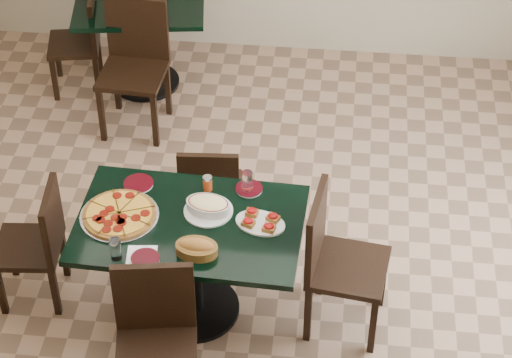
# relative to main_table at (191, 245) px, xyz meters

# --- Properties ---
(floor) EXTENTS (5.50, 5.50, 0.00)m
(floor) POSITION_rel_main_table_xyz_m (0.24, 0.30, -0.57)
(floor) COLOR #916F53
(floor) RESTS_ON ground
(main_table) EXTENTS (1.35, 0.90, 0.75)m
(main_table) POSITION_rel_main_table_xyz_m (0.00, 0.00, 0.00)
(main_table) COLOR black
(main_table) RESTS_ON floor
(back_table) EXTENTS (1.08, 0.85, 0.75)m
(back_table) POSITION_rel_main_table_xyz_m (-0.77, 2.39, -0.04)
(back_table) COLOR black
(back_table) RESTS_ON floor
(chair_far) EXTENTS (0.41, 0.41, 0.82)m
(chair_far) POSITION_rel_main_table_xyz_m (0.02, 0.63, -0.11)
(chair_far) COLOR black
(chair_far) RESTS_ON floor
(chair_near) EXTENTS (0.50, 0.50, 0.94)m
(chair_near) POSITION_rel_main_table_xyz_m (-0.09, -0.67, -0.04)
(chair_near) COLOR black
(chair_near) RESTS_ON floor
(chair_right) EXTENTS (0.51, 0.51, 0.97)m
(chair_right) POSITION_rel_main_table_xyz_m (0.85, 0.02, -0.02)
(chair_right) COLOR black
(chair_right) RESTS_ON floor
(chair_left) EXTENTS (0.43, 0.43, 0.84)m
(chair_left) POSITION_rel_main_table_xyz_m (-0.94, 0.04, -0.10)
(chair_left) COLOR black
(chair_left) RESTS_ON floor
(back_chair_near) EXTENTS (0.50, 0.50, 1.00)m
(back_chair_near) POSITION_rel_main_table_xyz_m (-0.72, 1.92, -0.00)
(back_chair_near) COLOR black
(back_chair_near) RESTS_ON floor
(back_chair_left) EXTENTS (0.46, 0.46, 0.84)m
(back_chair_left) POSITION_rel_main_table_xyz_m (-1.22, 2.31, -0.10)
(back_chair_left) COLOR black
(back_chair_left) RESTS_ON floor
(pepperoni_pizza) EXTENTS (0.46, 0.46, 0.04)m
(pepperoni_pizza) POSITION_rel_main_table_xyz_m (-0.41, 0.00, 0.20)
(pepperoni_pizza) COLOR silver
(pepperoni_pizza) RESTS_ON main_table
(lasagna_casserole) EXTENTS (0.29, 0.29, 0.09)m
(lasagna_casserole) POSITION_rel_main_table_xyz_m (0.10, 0.10, 0.23)
(lasagna_casserole) COLOR silver
(lasagna_casserole) RESTS_ON main_table
(bread_basket) EXTENTS (0.25, 0.18, 0.10)m
(bread_basket) POSITION_rel_main_table_xyz_m (0.08, -0.25, 0.22)
(bread_basket) COLOR brown
(bread_basket) RESTS_ON main_table
(bruschetta_platter) EXTENTS (0.34, 0.28, 0.05)m
(bruschetta_platter) POSITION_rel_main_table_xyz_m (0.41, 0.03, 0.21)
(bruschetta_platter) COLOR silver
(bruschetta_platter) RESTS_ON main_table
(side_plate_near) EXTENTS (0.16, 0.16, 0.02)m
(side_plate_near) POSITION_rel_main_table_xyz_m (-0.20, -0.33, 0.19)
(side_plate_near) COLOR silver
(side_plate_near) RESTS_ON main_table
(side_plate_far_r) EXTENTS (0.16, 0.16, 0.03)m
(side_plate_far_r) POSITION_rel_main_table_xyz_m (0.31, 0.32, 0.19)
(side_plate_far_r) COLOR silver
(side_plate_far_r) RESTS_ON main_table
(side_plate_far_l) EXTENTS (0.18, 0.18, 0.02)m
(side_plate_far_l) POSITION_rel_main_table_xyz_m (-0.36, 0.30, 0.19)
(side_plate_far_l) COLOR silver
(side_plate_far_l) RESTS_ON main_table
(napkin_setting) EXTENTS (0.18, 0.18, 0.01)m
(napkin_setting) POSITION_rel_main_table_xyz_m (-0.22, -0.30, 0.18)
(napkin_setting) COLOR white
(napkin_setting) RESTS_ON main_table
(water_glass_a) EXTENTS (0.07, 0.07, 0.14)m
(water_glass_a) POSITION_rel_main_table_xyz_m (0.30, 0.31, 0.25)
(water_glass_a) COLOR white
(water_glass_a) RESTS_ON main_table
(water_glass_b) EXTENTS (0.06, 0.06, 0.14)m
(water_glass_b) POSITION_rel_main_table_xyz_m (-0.36, -0.33, 0.25)
(water_glass_b) COLOR white
(water_glass_b) RESTS_ON main_table
(pepper_shaker) EXTENTS (0.06, 0.06, 0.10)m
(pepper_shaker) POSITION_rel_main_table_xyz_m (0.07, 0.30, 0.23)
(pepper_shaker) COLOR #B44913
(pepper_shaker) RESTS_ON main_table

